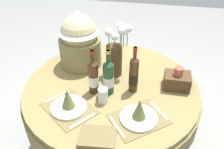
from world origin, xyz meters
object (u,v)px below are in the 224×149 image
dining_table (111,98)px  wine_bottle_left (108,77)px  flower_vase (116,53)px  wine_bottle_rear (93,77)px  place_setting_right (139,114)px  tumbler_near_right (103,96)px  book_on_table (97,137)px  place_setting_left (68,103)px  woven_basket_side_right (177,80)px  wine_bottle_centre (134,74)px  gift_tub_back_left (79,37)px

dining_table → wine_bottle_left: bearing=-94.2°
flower_vase → wine_bottle_rear: size_ratio=1.27×
place_setting_right → flower_vase: flower_vase is taller
tumbler_near_right → book_on_table: (0.03, -0.32, -0.04)m
place_setting_left → tumbler_near_right: (0.21, 0.11, 0.01)m
place_setting_right → woven_basket_side_right: bearing=57.7°
wine_bottle_left → woven_basket_side_right: wine_bottle_left is taller
wine_bottle_left → book_on_table: bearing=-87.5°
wine_bottle_centre → woven_basket_side_right: wine_bottle_centre is taller
book_on_table → wine_bottle_centre: bearing=67.5°
woven_basket_side_right → dining_table: bearing=-170.7°
place_setting_left → tumbler_near_right: bearing=27.4°
place_setting_right → book_on_table: 0.30m
dining_table → wine_bottle_centre: 0.31m
place_setting_left → wine_bottle_centre: wine_bottle_centre is taller
dining_table → wine_bottle_centre: wine_bottle_centre is taller
dining_table → gift_tub_back_left: (-0.30, 0.25, 0.37)m
wine_bottle_rear → place_setting_right: bearing=-32.0°
wine_bottle_centre → gift_tub_back_left: gift_tub_back_left is taller
place_setting_left → place_setting_right: size_ratio=1.00×
book_on_table → flower_vase: bearing=85.8°
flower_vase → tumbler_near_right: bearing=-94.1°
flower_vase → gift_tub_back_left: bearing=163.2°
wine_bottle_centre → book_on_table: 0.52m
place_setting_right → flower_vase: size_ratio=0.98×
wine_bottle_left → wine_bottle_rear: 0.10m
flower_vase → woven_basket_side_right: 0.50m
place_setting_left → place_setting_right: 0.46m
place_setting_right → flower_vase: bearing=116.5°
gift_tub_back_left → woven_basket_side_right: gift_tub_back_left is taller
wine_bottle_left → book_on_table: 0.45m
tumbler_near_right → woven_basket_side_right: 0.56m
dining_table → place_setting_left: (-0.23, -0.29, 0.17)m
gift_tub_back_left → tumbler_near_right: bearing=-57.1°
flower_vase → woven_basket_side_right: size_ratio=2.31×
place_setting_left → wine_bottle_left: size_ratio=1.24×
dining_table → wine_bottle_rear: size_ratio=3.88×
wine_bottle_centre → woven_basket_side_right: bearing=17.9°
flower_vase → wine_bottle_centre: (0.16, -0.18, -0.05)m
gift_tub_back_left → wine_bottle_left: bearing=-47.5°
place_setting_left → place_setting_right: (0.46, -0.01, 0.00)m
dining_table → book_on_table: 0.52m
place_setting_left → gift_tub_back_left: gift_tub_back_left is taller
place_setting_right → tumbler_near_right: bearing=155.0°
flower_vase → wine_bottle_centre: 0.25m
wine_bottle_left → wine_bottle_rear: (-0.10, -0.02, -0.00)m
wine_bottle_centre → gift_tub_back_left: (-0.47, 0.28, 0.11)m
wine_bottle_centre → wine_bottle_left: bearing=-163.1°
place_setting_right → woven_basket_side_right: woven_basket_side_right is taller
wine_bottle_centre → wine_bottle_rear: (-0.27, -0.07, -0.01)m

